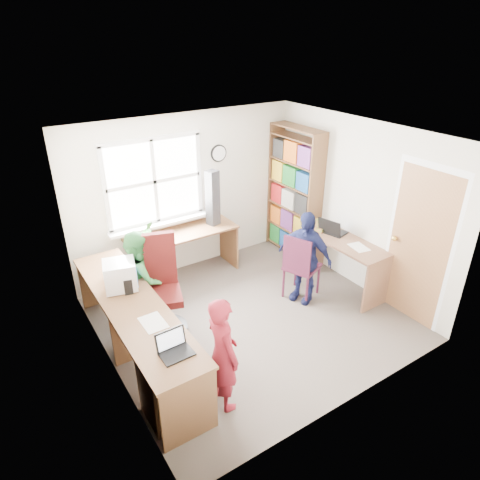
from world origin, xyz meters
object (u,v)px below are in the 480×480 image
at_px(crt_monitor, 120,275).
at_px(cd_tower, 213,198).
at_px(right_desk, 345,253).
at_px(wooden_chair, 300,265).
at_px(bookshelf, 294,196).
at_px(swivel_chair, 161,291).
at_px(potted_plant, 148,230).
at_px(l_desk, 165,338).
at_px(person_navy, 304,257).
at_px(person_red, 223,354).
at_px(person_green, 141,279).
at_px(laptop_left, 174,348).
at_px(laptop_right, 332,230).

height_order(crt_monitor, cd_tower, cd_tower).
xyz_separation_m(right_desk, wooden_chair, (-0.74, 0.12, -0.02)).
xyz_separation_m(bookshelf, swivel_chair, (-2.68, -0.73, -0.46)).
bearing_deg(crt_monitor, potted_plant, 68.99).
xyz_separation_m(l_desk, person_navy, (2.18, 0.27, 0.21)).
distance_m(l_desk, person_red, 0.79).
bearing_deg(crt_monitor, person_navy, 3.87).
bearing_deg(person_green, swivel_chair, -134.12).
distance_m(cd_tower, potted_plant, 1.07).
relative_size(laptop_left, laptop_right, 0.71).
bearing_deg(laptop_right, potted_plant, 45.14).
bearing_deg(l_desk, wooden_chair, 8.45).
height_order(right_desk, swivel_chair, swivel_chair).
bearing_deg(person_navy, crt_monitor, -123.70).
xyz_separation_m(swivel_chair, cd_tower, (1.32, 0.97, 0.63)).
bearing_deg(person_navy, laptop_right, 84.10).
distance_m(l_desk, laptop_left, 0.68).
relative_size(wooden_chair, cd_tower, 1.16).
xyz_separation_m(wooden_chair, person_navy, (0.03, -0.05, 0.13)).
bearing_deg(cd_tower, person_green, -168.48).
bearing_deg(person_navy, swivel_chair, -126.36).
bearing_deg(bookshelf, crt_monitor, -166.89).
distance_m(l_desk, cd_tower, 2.45).
bearing_deg(swivel_chair, l_desk, -92.27).
bearing_deg(swivel_chair, laptop_left, -89.51).
distance_m(swivel_chair, potted_plant, 1.12).
xyz_separation_m(right_desk, bookshelf, (0.07, 1.27, 0.45)).
height_order(bookshelf, wooden_chair, bookshelf).
bearing_deg(person_navy, l_desk, -105.39).
height_order(swivel_chair, wooden_chair, swivel_chair).
relative_size(bookshelf, swivel_chair, 1.66).
bearing_deg(bookshelf, wooden_chair, -125.16).
distance_m(bookshelf, person_red, 3.47).
xyz_separation_m(l_desk, person_red, (0.29, -0.72, 0.17)).
xyz_separation_m(bookshelf, potted_plant, (-2.39, 0.30, -0.12)).
bearing_deg(laptop_left, bookshelf, 31.98).
height_order(bookshelf, cd_tower, bookshelf).
height_order(right_desk, potted_plant, potted_plant).
xyz_separation_m(wooden_chair, person_green, (-2.03, 0.66, 0.12)).
bearing_deg(cd_tower, bookshelf, -25.30).
distance_m(wooden_chair, laptop_left, 2.47).
height_order(right_desk, cd_tower, cd_tower).
bearing_deg(laptop_left, person_green, 79.05).
bearing_deg(right_desk, person_navy, 173.51).
relative_size(swivel_chair, wooden_chair, 1.29).
bearing_deg(l_desk, laptop_left, -103.90).
xyz_separation_m(potted_plant, person_navy, (1.61, -1.50, -0.22)).
relative_size(cd_tower, person_red, 0.67).
distance_m(wooden_chair, person_navy, 0.14).
height_order(right_desk, person_red, person_red).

